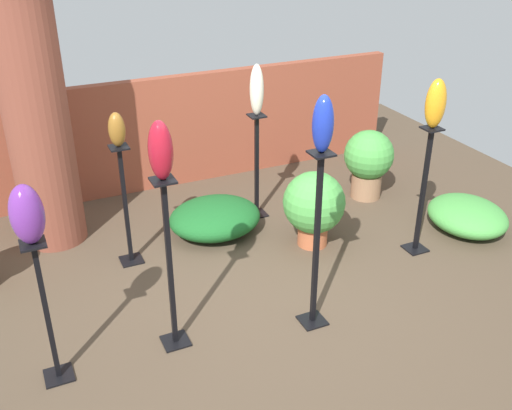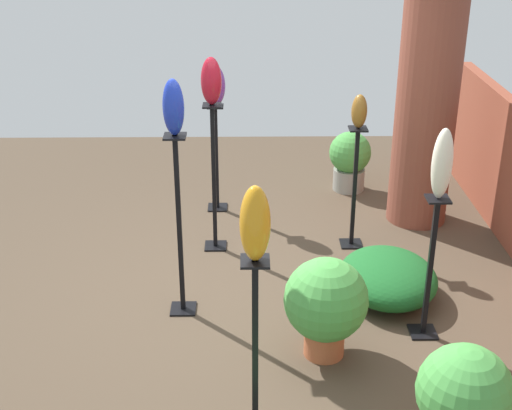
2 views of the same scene
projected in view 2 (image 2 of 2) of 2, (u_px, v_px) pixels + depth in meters
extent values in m
plane|color=#4C3D2D|center=(244.00, 295.00, 5.86)|extent=(8.00, 8.00, 0.00)
cylinder|color=brown|center=(427.00, 103.00, 6.70)|extent=(0.58, 0.58, 2.40)
cube|color=black|center=(218.00, 207.00, 7.42)|extent=(0.20, 0.20, 0.01)
cube|color=black|center=(216.00, 158.00, 7.19)|extent=(0.04, 0.04, 1.10)
cube|color=black|center=(215.00, 106.00, 6.97)|extent=(0.16, 0.16, 0.02)
cube|color=black|center=(216.00, 246.00, 6.63)|extent=(0.20, 0.20, 0.01)
cube|color=black|center=(214.00, 179.00, 6.35)|extent=(0.04, 0.04, 1.37)
cube|color=black|center=(212.00, 105.00, 6.07)|extent=(0.16, 0.16, 0.02)
cube|color=black|center=(183.00, 309.00, 5.65)|extent=(0.20, 0.20, 0.01)
cube|color=black|center=(179.00, 227.00, 5.35)|extent=(0.04, 0.04, 1.46)
cube|color=black|center=(175.00, 136.00, 5.06)|extent=(0.16, 0.16, 0.02)
cube|color=black|center=(351.00, 244.00, 6.67)|extent=(0.20, 0.20, 0.01)
cube|color=black|center=(354.00, 188.00, 6.43)|extent=(0.04, 0.04, 1.14)
cube|color=black|center=(358.00, 129.00, 6.20)|extent=(0.16, 0.16, 0.02)
cube|color=black|center=(423.00, 332.00, 5.36)|extent=(0.20, 0.20, 0.01)
cube|color=black|center=(430.00, 268.00, 5.13)|extent=(0.04, 0.04, 1.11)
cube|color=black|center=(438.00, 199.00, 4.91)|extent=(0.16, 0.16, 0.02)
cube|color=black|center=(255.00, 354.00, 4.09)|extent=(0.04, 0.04, 1.24)
cube|color=black|center=(255.00, 261.00, 3.84)|extent=(0.16, 0.16, 0.02)
ellipsoid|color=#6B2D8C|center=(215.00, 86.00, 6.88)|extent=(0.21, 0.21, 0.40)
ellipsoid|color=maroon|center=(211.00, 81.00, 5.98)|extent=(0.16, 0.18, 0.41)
ellipsoid|color=#192D9E|center=(173.00, 107.00, 4.97)|extent=(0.15, 0.15, 0.41)
ellipsoid|color=brown|center=(359.00, 111.00, 6.14)|extent=(0.14, 0.14, 0.30)
ellipsoid|color=beige|center=(442.00, 164.00, 4.80)|extent=(0.14, 0.14, 0.50)
ellipsoid|color=orange|center=(255.00, 224.00, 3.75)|extent=(0.18, 0.17, 0.44)
sphere|color=#479942|center=(465.00, 392.00, 3.97)|extent=(0.54, 0.54, 0.54)
cylinder|color=gray|center=(349.00, 179.00, 7.83)|extent=(0.34, 0.34, 0.24)
sphere|color=#479942|center=(350.00, 152.00, 7.70)|extent=(0.45, 0.45, 0.45)
cylinder|color=#B25B38|center=(324.00, 342.00, 5.09)|extent=(0.29, 0.29, 0.20)
sphere|color=#479942|center=(326.00, 300.00, 4.94)|extent=(0.59, 0.59, 0.59)
ellipsoid|color=#195923|center=(388.00, 277.00, 5.78)|extent=(0.92, 0.79, 0.34)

